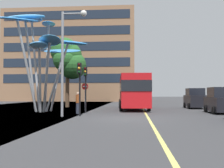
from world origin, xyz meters
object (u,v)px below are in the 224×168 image
object	(u,v)px
leaf_sculpture	(43,39)
traffic_light_kerb_near	(80,78)
traffic_light_kerb_far	(86,80)
pedestrian	(78,103)
car_parked_far	(195,99)
street_lamp	(68,48)
red_bus	(133,90)
no_entry_sign	(85,92)
car_parked_mid	(221,101)

from	to	relation	value
leaf_sculpture	traffic_light_kerb_near	bearing A→B (deg)	-46.51
traffic_light_kerb_far	pedestrian	world-z (taller)	traffic_light_kerb_far
car_parked_far	street_lamp	xyz separation A→B (m)	(-11.11, -11.40, 3.75)
red_bus	street_lamp	bearing A→B (deg)	-115.92
no_entry_sign	car_parked_mid	bearing A→B (deg)	-10.18
leaf_sculpture	car_parked_far	size ratio (longest dim) A/B	2.34
red_bus	car_parked_mid	xyz separation A→B (m)	(7.10, -5.05, -0.98)
car_parked_mid	car_parked_far	world-z (taller)	car_parked_far
red_bus	traffic_light_kerb_near	bearing A→B (deg)	-112.88
traffic_light_kerb_near	no_entry_sign	xyz separation A→B (m)	(-0.66, 5.83, -1.03)
pedestrian	no_entry_sign	bearing A→B (deg)	91.40
leaf_sculpture	traffic_light_kerb_near	xyz separation A→B (m)	(4.24, -4.47, -3.67)
car_parked_mid	street_lamp	distance (m)	12.84
car_parked_mid	pedestrian	world-z (taller)	car_parked_mid
traffic_light_kerb_near	no_entry_sign	distance (m)	5.96
red_bus	pedestrian	distance (m)	7.92
traffic_light_kerb_near	pedestrian	size ratio (longest dim) A/B	2.20
car_parked_mid	car_parked_far	distance (m)	7.30
leaf_sculpture	car_parked_far	world-z (taller)	leaf_sculpture
street_lamp	traffic_light_kerb_far	bearing A→B (deg)	85.00
traffic_light_kerb_near	red_bus	bearing A→B (deg)	67.12
pedestrian	car_parked_far	bearing A→B (deg)	38.77
red_bus	traffic_light_kerb_far	xyz separation A→B (m)	(-4.06, -4.60, 0.84)
car_parked_far	no_entry_sign	xyz separation A→B (m)	(-11.04, -5.22, 0.69)
car_parked_far	leaf_sculpture	bearing A→B (deg)	-155.73
traffic_light_kerb_near	car_parked_far	world-z (taller)	traffic_light_kerb_near
street_lamp	pedestrian	bearing A→B (deg)	86.56
traffic_light_kerb_near	no_entry_sign	bearing A→B (deg)	96.49
car_parked_far	street_lamp	distance (m)	16.36
red_bus	traffic_light_kerb_near	distance (m)	9.60
traffic_light_kerb_far	no_entry_sign	bearing A→B (deg)	101.58
leaf_sculpture	car_parked_mid	distance (m)	16.02
traffic_light_kerb_near	street_lamp	world-z (taller)	street_lamp
traffic_light_kerb_far	street_lamp	bearing A→B (deg)	-95.00
traffic_light_kerb_far	car_parked_mid	size ratio (longest dim) A/B	1.00
pedestrian	no_entry_sign	world-z (taller)	no_entry_sign
leaf_sculpture	street_lamp	distance (m)	6.18
traffic_light_kerb_near	car_parked_mid	size ratio (longest dim) A/B	0.97
red_bus	traffic_light_kerb_near	size ratio (longest dim) A/B	2.66
car_parked_far	no_entry_sign	size ratio (longest dim) A/B	1.55
traffic_light_kerb_far	car_parked_far	bearing A→B (deg)	32.55
leaf_sculpture	traffic_light_kerb_near	world-z (taller)	leaf_sculpture
car_parked_mid	car_parked_far	size ratio (longest dim) A/B	0.98
traffic_light_kerb_near	traffic_light_kerb_far	world-z (taller)	traffic_light_kerb_far
traffic_light_kerb_near	car_parked_mid	xyz separation A→B (m)	(10.82, 3.77, -1.75)
traffic_light_kerb_far	street_lamp	distance (m)	4.99
red_bus	no_entry_sign	bearing A→B (deg)	-145.75
leaf_sculpture	traffic_light_kerb_far	bearing A→B (deg)	-3.62
traffic_light_kerb_far	leaf_sculpture	bearing A→B (deg)	176.38
traffic_light_kerb_far	red_bus	bearing A→B (deg)	48.60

